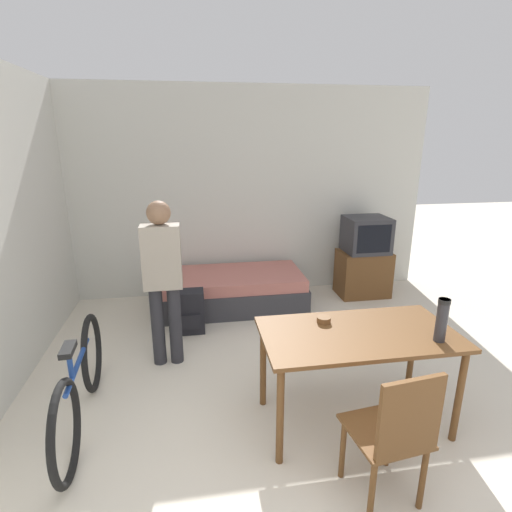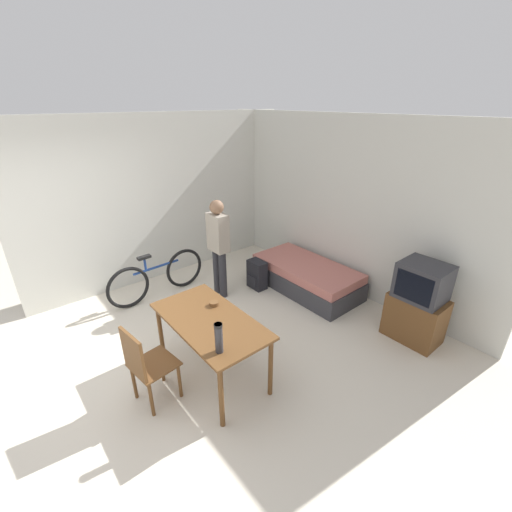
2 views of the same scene
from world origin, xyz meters
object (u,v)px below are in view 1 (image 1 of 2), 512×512
(thermos_flask, at_px, (442,318))
(tv, at_px, (364,258))
(dining_table, at_px, (358,343))
(backpack, at_px, (190,312))
(wooden_chair, at_px, (395,432))
(person_standing, at_px, (163,274))
(mate_bowl, at_px, (324,320))
(bicycle, at_px, (80,385))
(daybed, at_px, (233,290))

(thermos_flask, bearing_deg, tv, 76.43)
(tv, bearing_deg, dining_table, -115.09)
(tv, height_order, thermos_flask, tv)
(dining_table, xyz_separation_m, backpack, (-1.20, 1.65, -0.42))
(wooden_chair, bearing_deg, dining_table, 84.20)
(backpack, bearing_deg, person_standing, -109.86)
(dining_table, bearing_deg, mate_bowl, 137.15)
(tv, height_order, backpack, tv)
(bicycle, relative_size, person_standing, 1.04)
(bicycle, xyz_separation_m, thermos_flask, (2.49, -0.49, 0.58))
(dining_table, height_order, bicycle, dining_table)
(daybed, distance_m, tv, 1.81)
(dining_table, height_order, person_standing, person_standing)
(backpack, bearing_deg, tv, 17.24)
(daybed, xyz_separation_m, tv, (1.78, 0.11, 0.31))
(tv, bearing_deg, person_standing, -152.73)
(wooden_chair, bearing_deg, daybed, 101.33)
(bicycle, xyz_separation_m, backpack, (0.79, 1.37, -0.10))
(dining_table, xyz_separation_m, wooden_chair, (-0.07, -0.72, -0.15))
(thermos_flask, bearing_deg, dining_table, 157.18)
(wooden_chair, relative_size, backpack, 1.89)
(person_standing, relative_size, thermos_flask, 5.08)
(tv, bearing_deg, daybed, -176.49)
(daybed, relative_size, tv, 1.66)
(dining_table, relative_size, thermos_flask, 4.53)
(daybed, height_order, bicycle, bicycle)
(tv, distance_m, person_standing, 2.86)
(dining_table, distance_m, mate_bowl, 0.29)
(daybed, relative_size, backpack, 3.69)
(tv, xyz_separation_m, thermos_flask, (-0.62, -2.58, 0.39))
(wooden_chair, xyz_separation_m, person_standing, (-1.34, 1.79, 0.39))
(tv, relative_size, thermos_flask, 3.51)
(daybed, xyz_separation_m, mate_bowl, (0.47, -2.08, 0.55))
(tv, xyz_separation_m, bicycle, (-3.11, -2.08, -0.18))
(mate_bowl, relative_size, backpack, 0.21)
(dining_table, height_order, mate_bowl, mate_bowl)
(backpack, bearing_deg, wooden_chair, -64.51)
(tv, relative_size, backpack, 2.22)
(daybed, bearing_deg, person_standing, -121.98)
(tv, bearing_deg, thermos_flask, -103.57)
(thermos_flask, height_order, backpack, thermos_flask)
(person_standing, bearing_deg, backpack, 70.14)
(wooden_chair, xyz_separation_m, mate_bowl, (-0.13, 0.90, 0.26))
(wooden_chair, height_order, person_standing, person_standing)
(daybed, bearing_deg, wooden_chair, -78.67)
(mate_bowl, bearing_deg, bicycle, 176.71)
(daybed, xyz_separation_m, backpack, (-0.53, -0.61, 0.02))
(daybed, bearing_deg, mate_bowl, -77.21)
(mate_bowl, bearing_deg, dining_table, -42.85)
(wooden_chair, distance_m, backpack, 2.64)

